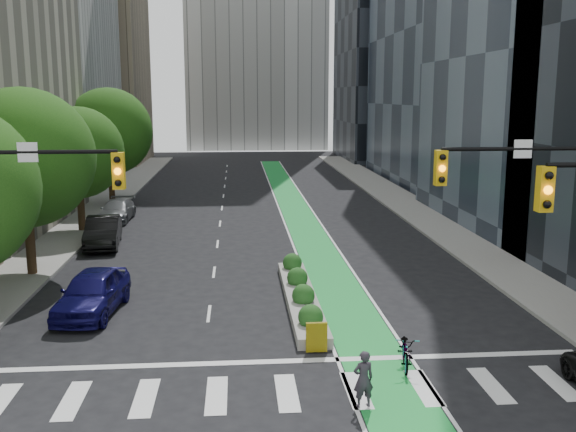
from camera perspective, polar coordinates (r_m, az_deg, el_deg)
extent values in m
plane|color=black|center=(19.91, -0.33, -14.18)|extent=(160.00, 160.00, 0.00)
cube|color=gray|center=(45.04, -17.94, -0.49)|extent=(3.60, 90.00, 0.15)
cube|color=gray|center=(45.74, 12.18, -0.05)|extent=(3.60, 90.00, 0.15)
cube|color=green|center=(48.93, 0.56, 0.80)|extent=(2.20, 70.00, 0.01)
cube|color=tan|center=(86.20, -17.57, 13.22)|extent=(14.00, 16.00, 26.00)
cube|color=black|center=(88.81, 9.61, 14.12)|extent=(14.00, 18.00, 28.00)
cylinder|color=black|center=(32.07, -22.05, -0.64)|extent=(0.44, 0.44, 5.04)
sphere|color=#16470F|center=(31.66, -22.43, 4.80)|extent=(6.40, 6.40, 6.40)
cylinder|color=black|center=(41.62, -17.97, 1.65)|extent=(0.44, 0.44, 4.48)
sphere|color=#16470F|center=(41.31, -18.19, 5.38)|extent=(5.60, 5.60, 5.60)
cylinder|color=black|center=(51.27, -15.46, 3.76)|extent=(0.44, 0.44, 5.15)
sphere|color=#16470F|center=(51.02, -15.64, 7.25)|extent=(6.60, 6.60, 6.60)
cylinder|color=black|center=(19.57, -22.89, 5.25)|extent=(5.50, 0.12, 0.12)
cube|color=gold|center=(18.94, -14.83, 3.91)|extent=(0.34, 0.28, 1.05)
sphere|color=orange|center=(18.79, -14.91, 3.85)|extent=(0.20, 0.20, 0.20)
cube|color=white|center=(19.45, -22.14, 5.28)|extent=(0.55, 0.04, 0.55)
cylinder|color=black|center=(20.56, 20.82, 5.61)|extent=(5.50, 0.12, 0.12)
cube|color=gold|center=(19.59, 13.41, 4.18)|extent=(0.34, 0.28, 1.05)
sphere|color=orange|center=(19.44, 13.56, 4.13)|extent=(0.20, 0.20, 0.20)
cube|color=white|center=(20.42, 20.16, 5.62)|extent=(0.55, 0.04, 0.55)
cube|color=gold|center=(15.83, 21.86, 2.24)|extent=(0.34, 0.28, 1.05)
sphere|color=orange|center=(15.69, 22.12, 2.15)|extent=(0.20, 0.20, 0.20)
cube|color=gray|center=(26.44, 1.14, -7.34)|extent=(1.20, 10.00, 0.40)
cube|color=yellow|center=(21.45, 2.56, -10.71)|extent=(0.70, 0.12, 1.00)
sphere|color=#194C19|center=(23.00, 2.03, -8.95)|extent=(0.90, 0.90, 0.90)
sphere|color=#194C19|center=(25.35, 1.37, -7.06)|extent=(0.90, 0.90, 0.90)
sphere|color=#194C19|center=(27.73, 0.84, -5.50)|extent=(0.90, 0.90, 0.90)
sphere|color=#194C19|center=(30.13, 0.39, -4.19)|extent=(0.90, 0.90, 0.90)
imported|color=gray|center=(20.82, 10.44, -11.60)|extent=(1.11, 2.15, 1.08)
imported|color=#322D36|center=(18.02, 6.71, -14.20)|extent=(0.65, 0.50, 1.61)
imported|color=#0F0C4D|center=(26.17, -17.00, -6.51)|extent=(2.53, 5.20, 1.71)
imported|color=black|center=(37.49, -16.12, -1.37)|extent=(2.33, 5.25, 1.67)
imported|color=slate|center=(45.02, -14.97, 0.47)|extent=(2.10, 4.90, 1.41)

